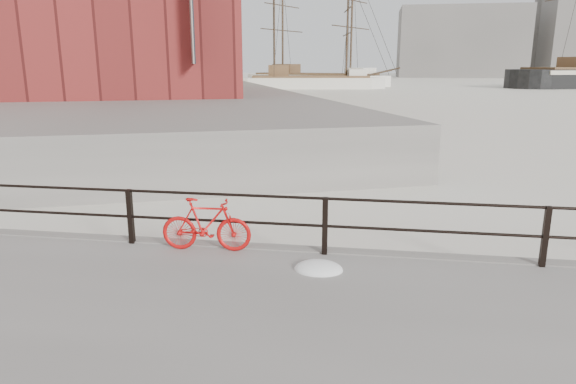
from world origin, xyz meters
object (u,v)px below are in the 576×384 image
at_px(schooner_left, 310,89).
at_px(workboat_far, 66,97).
at_px(workboat_near, 74,113).
at_px(bicycle, 206,225).
at_px(schooner_mid, 315,85).

relative_size(schooner_left, workboat_far, 1.91).
xyz_separation_m(workboat_near, workboat_far, (-10.75, 16.31, 0.00)).
bearing_deg(bicycle, workboat_far, 120.81).
height_order(schooner_mid, workboat_far, schooner_mid).
height_order(schooner_left, workboat_far, schooner_left).
bearing_deg(schooner_left, workboat_far, -143.61).
bearing_deg(schooner_mid, schooner_left, -61.35).
bearing_deg(workboat_near, workboat_far, 90.93).
bearing_deg(workboat_far, schooner_left, 24.67).
distance_m(bicycle, workboat_far, 52.78).
bearing_deg(bicycle, schooner_left, 91.59).
relative_size(schooner_mid, workboat_far, 2.48).
height_order(bicycle, workboat_far, workboat_far).
xyz_separation_m(schooner_left, workboat_far, (-23.65, -24.38, 0.00)).
bearing_deg(workboat_near, schooner_mid, 44.98).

